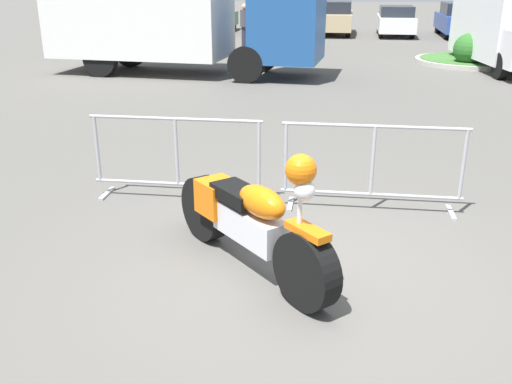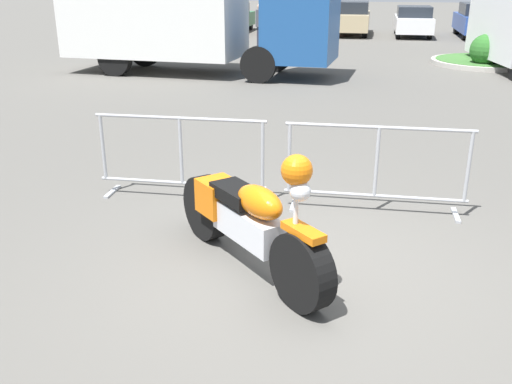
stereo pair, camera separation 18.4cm
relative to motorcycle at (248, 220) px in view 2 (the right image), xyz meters
name	(u,v)px [view 2 (the right image)]	position (x,y,z in m)	size (l,w,h in m)	color
ground_plane	(297,273)	(0.49, -0.02, -0.52)	(120.00, 120.00, 0.00)	#54514C
motorcycle	(248,220)	(0.00, 0.00, 0.00)	(1.81, 1.86, 1.36)	black
crowd_barrier_near	(181,157)	(-1.21, 1.70, 0.04)	(2.19, 0.47, 1.07)	#9EA0A5
crowd_barrier_far	(376,168)	(1.21, 1.70, 0.04)	(2.19, 0.47, 1.07)	#9EA0A5
box_truck	(184,15)	(-4.16, 11.31, 1.12)	(7.86, 2.86, 2.98)	silver
parked_car_yellow	(172,17)	(-8.69, 23.54, 0.19)	(1.71, 4.13, 1.40)	yellow
parked_car_green	(231,18)	(-5.76, 24.04, 0.18)	(1.68, 4.06, 1.37)	#236B38
parked_car_red	(289,19)	(-2.82, 23.94, 0.18)	(1.68, 4.06, 1.37)	#B21E19
parked_car_tan	(350,18)	(0.12, 23.83, 0.26)	(1.88, 4.52, 1.53)	tan
parked_car_white	(413,21)	(3.05, 23.54, 0.17)	(1.66, 4.00, 1.35)	white
parked_car_blue	(480,20)	(5.99, 23.62, 0.25)	(1.86, 4.48, 1.51)	#284799
pedestrian	(260,25)	(-3.04, 17.24, 0.40)	(0.48, 0.48, 1.69)	#262838
planter_island	(489,57)	(4.86, 14.58, -0.26)	(3.46, 3.46, 1.02)	#ADA89E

